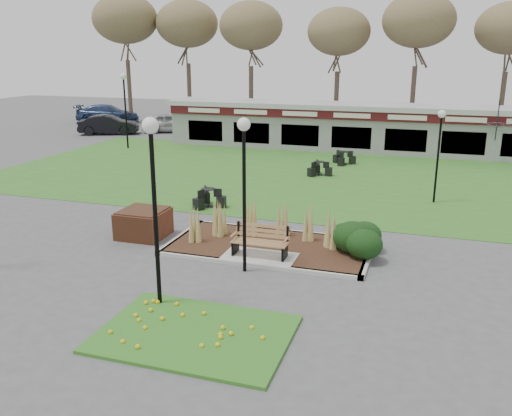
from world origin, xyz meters
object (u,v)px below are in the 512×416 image
(park_bench, at_px, (261,240))
(lamp_post_mid_right, at_px, (440,136))
(lamp_post_near_right, at_px, (153,172))
(bistro_set_c, at_px, (208,201))
(lamp_post_mid_left, at_px, (244,162))
(car_silver, at_px, (171,123))
(bistro_set_b, at_px, (343,160))
(bistro_set_a, at_px, (319,171))
(brick_planter, at_px, (144,223))
(car_black, at_px, (108,125))
(food_pavilion, at_px, (355,127))
(lamp_post_far_left, at_px, (124,94))
(car_blue, at_px, (108,114))
(patio_umbrella, at_px, (495,137))

(park_bench, relative_size, lamp_post_mid_right, 0.45)
(lamp_post_near_right, height_order, bistro_set_c, lamp_post_near_right)
(lamp_post_mid_left, height_order, car_silver, lamp_post_mid_left)
(lamp_post_near_right, height_order, lamp_post_mid_right, lamp_post_near_right)
(bistro_set_b, bearing_deg, bistro_set_a, -103.26)
(brick_planter, relative_size, bistro_set_a, 1.15)
(lamp_post_near_right, xyz_separation_m, bistro_set_c, (-2.27, 8.50, -3.12))
(brick_planter, bearing_deg, car_black, 125.33)
(brick_planter, height_order, bistro_set_a, brick_planter)
(lamp_post_near_right, xyz_separation_m, car_black, (-17.14, 24.50, -2.67))
(food_pavilion, bearing_deg, lamp_post_near_right, -93.52)
(lamp_post_far_left, xyz_separation_m, car_black, (-4.58, 4.95, -2.73))
(park_bench, xyz_separation_m, bistro_set_a, (-0.64, 11.83, -0.34))
(lamp_post_mid_left, relative_size, car_blue, 0.81)
(brick_planter, bearing_deg, lamp_post_far_left, 122.54)
(bistro_set_b, relative_size, bistro_set_c, 0.95)
(patio_umbrella, bearing_deg, lamp_post_far_left, -174.93)
(lamp_post_mid_left, height_order, bistro_set_c, lamp_post_mid_left)
(lamp_post_mid_right, xyz_separation_m, car_black, (-23.53, 12.48, -2.06))
(lamp_post_mid_right, bearing_deg, car_silver, 142.68)
(lamp_post_far_left, bearing_deg, bistro_set_c, -47.05)
(lamp_post_near_right, bearing_deg, food_pavilion, 86.48)
(lamp_post_near_right, relative_size, lamp_post_mid_left, 1.06)
(lamp_post_mid_right, bearing_deg, brick_planter, -141.20)
(park_bench, bearing_deg, brick_planter, 170.31)
(food_pavilion, xyz_separation_m, car_black, (-18.58, 1.04, -0.75))
(lamp_post_mid_left, bearing_deg, lamp_post_far_left, 129.42)
(lamp_post_near_right, distance_m, car_blue, 37.16)
(park_bench, height_order, lamp_post_far_left, lamp_post_far_left)
(lamp_post_far_left, height_order, car_silver, lamp_post_far_left)
(lamp_post_near_right, relative_size, lamp_post_far_left, 0.98)
(food_pavilion, bearing_deg, bistro_set_a, -94.65)
(bistro_set_c, bearing_deg, patio_umbrella, 47.98)
(brick_planter, relative_size, lamp_post_mid_left, 0.34)
(car_blue, bearing_deg, food_pavilion, -125.29)
(bistro_set_a, distance_m, car_silver, 18.00)
(bistro_set_a, bearing_deg, park_bench, -86.89)
(lamp_post_mid_left, relative_size, patio_umbrella, 1.83)
(patio_umbrella, xyz_separation_m, car_silver, (-22.61, 5.43, -0.79))
(bistro_set_a, xyz_separation_m, car_silver, (-13.96, 11.35, 0.49))
(bistro_set_b, bearing_deg, park_bench, -90.36)
(food_pavilion, xyz_separation_m, car_blue, (-22.51, 7.04, -0.69))
(park_bench, xyz_separation_m, lamp_post_far_left, (-14.00, 15.80, 2.86))
(park_bench, bearing_deg, lamp_post_mid_left, -98.12)
(lamp_post_near_right, xyz_separation_m, car_blue, (-21.06, 30.50, -2.61))
(car_black, distance_m, car_blue, 7.17)
(park_bench, xyz_separation_m, lamp_post_near_right, (-1.44, -3.75, 2.80))
(bistro_set_a, bearing_deg, patio_umbrella, 34.43)
(park_bench, xyz_separation_m, car_blue, (-22.51, 26.75, 0.19))
(food_pavilion, relative_size, lamp_post_mid_right, 6.44)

